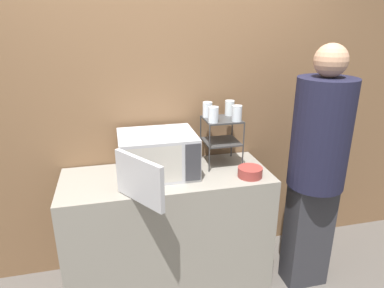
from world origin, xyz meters
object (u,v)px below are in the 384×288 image
glass_front_left (213,115)px  glass_front_right (237,113)px  dish_rack (222,132)px  microwave (157,155)px  bowl (250,172)px  glass_back_right (230,108)px  glass_back_left (207,109)px  person (317,162)px

glass_front_left → glass_front_right: size_ratio=1.00×
dish_rack → glass_front_right: 0.19m
microwave → glass_front_left: size_ratio=6.94×
glass_front_left → bowl: 0.48m
glass_back_right → bowl: glass_back_right is taller
dish_rack → glass_back_right: size_ratio=3.16×
glass_back_right → bowl: bearing=-83.6°
dish_rack → glass_front_right: bearing=-44.4°
glass_front_right → bowl: (0.04, -0.19, -0.38)m
glass_front_right → glass_back_right: bearing=88.8°
glass_front_left → microwave: bearing=-178.5°
glass_back_right → glass_front_right: bearing=-91.2°
glass_front_left → bowl: size_ratio=0.65×
glass_back_right → glass_front_left: bearing=-138.1°
bowl → microwave: bearing=163.4°
glass_back_left → bowl: size_ratio=0.65×
person → glass_back_right: bearing=137.1°
glass_front_left → bowl: bearing=-42.5°
person → dish_rack: bearing=147.1°
glass_back_right → bowl: 0.52m
microwave → person: size_ratio=0.43×
glass_back_right → dish_rack: bearing=-136.1°
dish_rack → glass_back_right: (0.09, 0.08, 0.16)m
glass_front_left → glass_back_right: bearing=41.9°
glass_front_left → glass_front_right: bearing=-2.2°
glass_back_right → bowl: size_ratio=0.65×
glass_back_left → bowl: (0.22, -0.35, -0.38)m
glass_front_right → person: bearing=-30.6°
microwave → person: bearing=-15.0°
glass_front_right → person: (0.50, -0.29, -0.30)m
glass_front_right → person: 0.65m
bowl → dish_rack: bearing=114.9°
microwave → glass_back_left: (0.41, 0.16, 0.26)m
microwave → glass_back_left: 0.51m
microwave → glass_front_right: size_ratio=6.94×
bowl → person: size_ratio=0.10×
glass_front_right → person: size_ratio=0.06×
glass_front_right → person: person is taller
dish_rack → glass_front_left: 0.19m
glass_back_left → bowl: bearing=-58.0°
glass_back_right → glass_front_right: size_ratio=1.00×
microwave → glass_back_right: glass_back_right is taller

